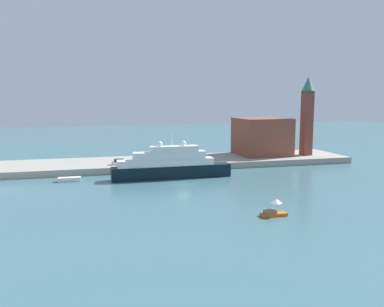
{
  "coord_description": "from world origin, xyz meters",
  "views": [
    {
      "loc": [
        -20.24,
        -83.35,
        18.92
      ],
      "look_at": [
        3.71,
        6.0,
        6.04
      ],
      "focal_mm": 37.2,
      "sensor_mm": 36.0,
      "label": 1
    }
  ],
  "objects_px": {
    "large_yacht": "(170,165)",
    "bell_tower": "(307,113)",
    "harbor_building": "(262,136)",
    "mooring_bollard": "(189,162)",
    "person_figure": "(141,161)",
    "parked_car": "(119,162)",
    "work_barge": "(69,179)",
    "small_motorboat": "(274,210)"
  },
  "relations": [
    {
      "from": "parked_car",
      "to": "bell_tower",
      "type": "bearing_deg",
      "value": 3.42
    },
    {
      "from": "bell_tower",
      "to": "harbor_building",
      "type": "bearing_deg",
      "value": 161.1
    },
    {
      "from": "parked_car",
      "to": "mooring_bollard",
      "type": "bearing_deg",
      "value": -11.4
    },
    {
      "from": "large_yacht",
      "to": "bell_tower",
      "type": "bearing_deg",
      "value": 19.36
    },
    {
      "from": "small_motorboat",
      "to": "person_figure",
      "type": "height_order",
      "value": "person_figure"
    },
    {
      "from": "small_motorboat",
      "to": "bell_tower",
      "type": "height_order",
      "value": "bell_tower"
    },
    {
      "from": "large_yacht",
      "to": "harbor_building",
      "type": "bearing_deg",
      "value": 31.77
    },
    {
      "from": "small_motorboat",
      "to": "mooring_bollard",
      "type": "height_order",
      "value": "small_motorboat"
    },
    {
      "from": "harbor_building",
      "to": "parked_car",
      "type": "distance_m",
      "value": 44.82
    },
    {
      "from": "large_yacht",
      "to": "mooring_bollard",
      "type": "xyz_separation_m",
      "value": [
        6.85,
        9.06,
        -0.93
      ]
    },
    {
      "from": "work_barge",
      "to": "harbor_building",
      "type": "distance_m",
      "value": 59.35
    },
    {
      "from": "large_yacht",
      "to": "parked_car",
      "type": "height_order",
      "value": "large_yacht"
    },
    {
      "from": "large_yacht",
      "to": "bell_tower",
      "type": "xyz_separation_m",
      "value": [
        45.62,
        16.03,
        11.49
      ]
    },
    {
      "from": "parked_car",
      "to": "person_figure",
      "type": "bearing_deg",
      "value": -0.8
    },
    {
      "from": "work_barge",
      "to": "person_figure",
      "type": "relative_size",
      "value": 3.22
    },
    {
      "from": "parked_car",
      "to": "work_barge",
      "type": "bearing_deg",
      "value": -139.56
    },
    {
      "from": "large_yacht",
      "to": "mooring_bollard",
      "type": "relative_size",
      "value": 31.85
    },
    {
      "from": "mooring_bollard",
      "to": "bell_tower",
      "type": "bearing_deg",
      "value": 10.2
    },
    {
      "from": "harbor_building",
      "to": "person_figure",
      "type": "distance_m",
      "value": 39.29
    },
    {
      "from": "work_barge",
      "to": "harbor_building",
      "type": "bearing_deg",
      "value": 17.93
    },
    {
      "from": "harbor_building",
      "to": "mooring_bollard",
      "type": "relative_size",
      "value": 16.45
    },
    {
      "from": "person_figure",
      "to": "mooring_bollard",
      "type": "height_order",
      "value": "person_figure"
    },
    {
      "from": "bell_tower",
      "to": "mooring_bollard",
      "type": "relative_size",
      "value": 26.35
    },
    {
      "from": "bell_tower",
      "to": "parked_car",
      "type": "xyz_separation_m",
      "value": [
        -56.58,
        -3.38,
        -12.23
      ]
    },
    {
      "from": "small_motorboat",
      "to": "harbor_building",
      "type": "relative_size",
      "value": 0.29
    },
    {
      "from": "small_motorboat",
      "to": "harbor_building",
      "type": "height_order",
      "value": "harbor_building"
    },
    {
      "from": "large_yacht",
      "to": "small_motorboat",
      "type": "xyz_separation_m",
      "value": [
        9.81,
        -34.44,
        -2.05
      ]
    },
    {
      "from": "work_barge",
      "to": "harbor_building",
      "type": "xyz_separation_m",
      "value": [
        56.09,
        18.15,
        6.83
      ]
    },
    {
      "from": "small_motorboat",
      "to": "parked_car",
      "type": "bearing_deg",
      "value": 113.81
    },
    {
      "from": "large_yacht",
      "to": "small_motorboat",
      "type": "bearing_deg",
      "value": -74.09
    },
    {
      "from": "work_barge",
      "to": "mooring_bollard",
      "type": "relative_size",
      "value": 5.66
    },
    {
      "from": "mooring_bollard",
      "to": "person_figure",
      "type": "bearing_deg",
      "value": 163.86
    },
    {
      "from": "person_figure",
      "to": "mooring_bollard",
      "type": "distance_m",
      "value": 12.64
    },
    {
      "from": "harbor_building",
      "to": "parked_car",
      "type": "relative_size",
      "value": 3.6
    },
    {
      "from": "large_yacht",
      "to": "harbor_building",
      "type": "height_order",
      "value": "harbor_building"
    },
    {
      "from": "bell_tower",
      "to": "parked_car",
      "type": "bearing_deg",
      "value": -176.58
    },
    {
      "from": "work_barge",
      "to": "mooring_bollard",
      "type": "distance_m",
      "value": 30.84
    },
    {
      "from": "large_yacht",
      "to": "person_figure",
      "type": "relative_size",
      "value": 18.09
    },
    {
      "from": "work_barge",
      "to": "parked_car",
      "type": "bearing_deg",
      "value": 40.44
    },
    {
      "from": "work_barge",
      "to": "person_figure",
      "type": "xyz_separation_m",
      "value": [
        17.89,
        10.34,
        1.96
      ]
    },
    {
      "from": "bell_tower",
      "to": "person_figure",
      "type": "xyz_separation_m",
      "value": [
        -50.91,
        -3.46,
        -12.14
      ]
    },
    {
      "from": "work_barge",
      "to": "parked_car",
      "type": "height_order",
      "value": "parked_car"
    }
  ]
}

